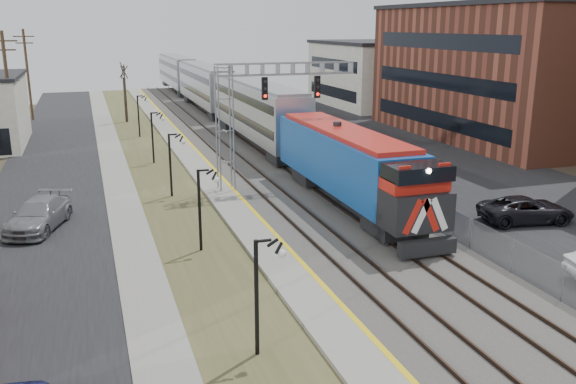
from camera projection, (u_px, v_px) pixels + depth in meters
name	position (u px, v px, depth m)	size (l,w,h in m)	color
street_west	(49.00, 180.00, 42.34)	(7.00, 120.00, 0.04)	black
sidewalk	(116.00, 175.00, 43.70)	(2.00, 120.00, 0.08)	gray
grass_median	(159.00, 172.00, 44.61)	(4.00, 120.00, 0.06)	#464B28
platform	(199.00, 168.00, 45.50)	(2.00, 120.00, 0.24)	gray
ballast_bed	(263.00, 163.00, 47.02)	(8.00, 120.00, 0.20)	#595651
parking_lot	(402.00, 154.00, 50.68)	(16.00, 120.00, 0.04)	black
platform_edge	(211.00, 165.00, 45.73)	(0.24, 120.00, 0.01)	gold
track_near	(238.00, 163.00, 46.36)	(1.58, 120.00, 0.15)	#2D2119
track_far	(282.00, 160.00, 47.43)	(1.58, 120.00, 0.15)	#2D2119
train	(219.00, 95.00, 67.64)	(3.00, 85.85, 5.33)	#134B9C
signal_gantry	(251.00, 104.00, 38.30)	(9.00, 1.07, 8.15)	gray
lampposts	(199.00, 209.00, 28.79)	(0.14, 62.14, 4.00)	black
fence	(314.00, 151.00, 48.11)	(0.04, 120.00, 1.60)	gray
bare_trees	(31.00, 133.00, 44.86)	(12.30, 42.30, 5.95)	#382D23
car_lot_c	(526.00, 210.00, 33.06)	(2.33, 5.06, 1.41)	black
car_lot_d	(405.00, 167.00, 42.67)	(2.22, 5.47, 1.59)	#171A51
car_lot_e	(363.00, 158.00, 45.56)	(1.84, 4.58, 1.56)	slate
car_lot_f	(325.00, 140.00, 52.94)	(1.64, 4.69, 1.55)	#0B390D
car_street_b	(39.00, 215.00, 31.96)	(2.18, 5.36, 1.55)	gray
car_lot_g	(327.00, 128.00, 59.01)	(2.51, 5.45, 1.51)	silver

